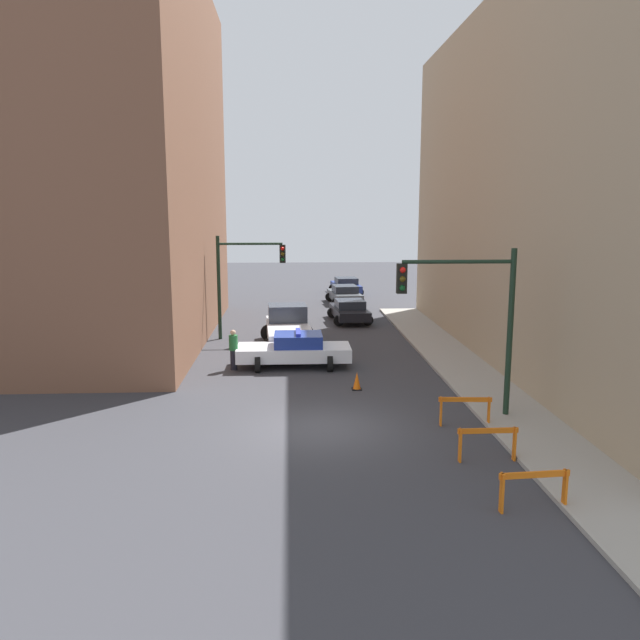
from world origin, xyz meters
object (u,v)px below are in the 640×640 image
(traffic_light_near, at_px, (474,307))
(barrier_front, at_px, (534,484))
(barrier_mid, at_px, (488,439))
(traffic_cone, at_px, (357,381))
(pedestrian_crossing, at_px, (233,349))
(traffic_light_far, at_px, (241,272))
(parked_car_far, at_px, (346,286))
(white_truck, at_px, (288,328))
(parked_car_mid, at_px, (345,294))
(barrier_back, at_px, (465,406))
(parked_car_near, at_px, (350,310))
(police_car, at_px, (295,350))

(traffic_light_near, xyz_separation_m, barrier_front, (-0.36, -6.11, -2.91))
(barrier_mid, xyz_separation_m, traffic_cone, (-2.67, 6.71, -0.30))
(traffic_cone, bearing_deg, pedestrian_crossing, 146.60)
(traffic_light_near, bearing_deg, traffic_light_far, 122.33)
(traffic_light_near, xyz_separation_m, parked_car_far, (-1.21, 29.39, -2.86))
(white_truck, relative_size, traffic_cone, 8.39)
(white_truck, xyz_separation_m, barrier_front, (5.31, -16.90, -0.29))
(barrier_front, bearing_deg, pedestrian_crossing, 121.00)
(white_truck, relative_size, barrier_front, 3.44)
(white_truck, xyz_separation_m, parked_car_mid, (3.91, 13.55, -0.23))
(barrier_back, bearing_deg, traffic_light_far, 119.86)
(traffic_light_near, relative_size, parked_car_near, 1.18)
(white_truck, height_order, barrier_back, white_truck)
(barrier_back, bearing_deg, police_car, 123.91)
(traffic_light_near, distance_m, barrier_back, 3.02)
(police_car, bearing_deg, barrier_front, -158.57)
(traffic_light_near, distance_m, police_car, 9.14)
(police_car, height_order, parked_car_mid, police_car)
(police_car, distance_m, parked_car_near, 10.99)
(parked_car_near, bearing_deg, traffic_light_far, -146.06)
(parked_car_mid, distance_m, barrier_back, 25.08)
(police_car, height_order, barrier_front, police_car)
(barrier_front, xyz_separation_m, barrier_mid, (-0.15, 2.73, 0.00))
(white_truck, bearing_deg, barrier_mid, -73.10)
(barrier_mid, bearing_deg, parked_car_far, 91.22)
(traffic_cone, bearing_deg, parked_car_near, 85.56)
(parked_car_near, bearing_deg, barrier_front, -89.68)
(traffic_light_near, bearing_deg, parked_car_near, 96.91)
(parked_car_mid, bearing_deg, parked_car_far, 77.98)
(police_car, relative_size, parked_car_far, 1.06)
(traffic_cone, bearing_deg, barrier_front, -73.36)
(parked_car_far, bearing_deg, parked_car_mid, -101.00)
(police_car, xyz_separation_m, pedestrian_crossing, (-2.51, -0.38, 0.14))
(pedestrian_crossing, bearing_deg, parked_car_far, 29.37)
(police_car, relative_size, traffic_cone, 7.17)
(traffic_light_far, bearing_deg, police_car, -65.84)
(parked_car_far, height_order, barrier_front, parked_car_far)
(pedestrian_crossing, relative_size, traffic_cone, 2.53)
(traffic_light_far, distance_m, barrier_front, 20.49)
(traffic_light_near, relative_size, white_truck, 0.95)
(parked_car_far, bearing_deg, pedestrian_crossing, -111.05)
(barrier_front, bearing_deg, traffic_light_far, 112.19)
(police_car, distance_m, traffic_cone, 4.16)
(traffic_cone, bearing_deg, barrier_mid, -68.29)
(parked_car_far, height_order, traffic_cone, parked_car_far)
(police_car, height_order, pedestrian_crossing, pedestrian_crossing)
(traffic_light_far, relative_size, pedestrian_crossing, 3.13)
(pedestrian_crossing, bearing_deg, parked_car_near, 17.50)
(barrier_mid, distance_m, traffic_cone, 7.23)
(police_car, bearing_deg, parked_car_far, -10.37)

